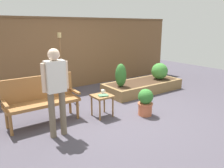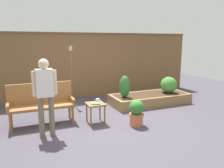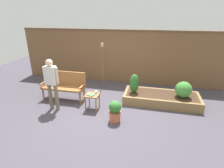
{
  "view_description": "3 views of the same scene",
  "coord_description": "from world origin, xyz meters",
  "px_view_note": "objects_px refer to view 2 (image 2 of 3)",
  "views": [
    {
      "loc": [
        -2.78,
        -3.75,
        1.92
      ],
      "look_at": [
        0.14,
        0.31,
        0.61
      ],
      "focal_mm": 35.94,
      "sensor_mm": 36.0,
      "label": 1
    },
    {
      "loc": [
        -1.82,
        -4.55,
        1.89
      ],
      "look_at": [
        0.47,
        0.9,
        0.72
      ],
      "focal_mm": 35.15,
      "sensor_mm": 36.0,
      "label": 2
    },
    {
      "loc": [
        1.38,
        -4.49,
        2.72
      ],
      "look_at": [
        0.2,
        0.58,
        0.67
      ],
      "focal_mm": 28.58,
      "sensor_mm": 36.0,
      "label": 3
    }
  ],
  "objects_px": {
    "tiki_torch": "(71,65)",
    "book_on_table": "(96,104)",
    "potted_boxwood": "(136,112)",
    "side_table": "(95,107)",
    "person_by_bench": "(45,91)",
    "garden_bench": "(41,101)",
    "cup_on_table": "(98,100)",
    "shrub_far_corner": "(169,85)",
    "shrub_near_bench": "(125,87)"
  },
  "relations": [
    {
      "from": "garden_bench",
      "to": "shrub_far_corner",
      "type": "height_order",
      "value": "garden_bench"
    },
    {
      "from": "side_table",
      "to": "potted_boxwood",
      "type": "bearing_deg",
      "value": -31.62
    },
    {
      "from": "potted_boxwood",
      "to": "shrub_near_bench",
      "type": "relative_size",
      "value": 0.94
    },
    {
      "from": "side_table",
      "to": "shrub_far_corner",
      "type": "bearing_deg",
      "value": 17.36
    },
    {
      "from": "person_by_bench",
      "to": "garden_bench",
      "type": "bearing_deg",
      "value": 92.28
    },
    {
      "from": "garden_bench",
      "to": "book_on_table",
      "type": "bearing_deg",
      "value": -25.38
    },
    {
      "from": "cup_on_table",
      "to": "tiki_torch",
      "type": "relative_size",
      "value": 0.06
    },
    {
      "from": "garden_bench",
      "to": "shrub_near_bench",
      "type": "xyz_separation_m",
      "value": [
        2.31,
        0.36,
        0.07
      ]
    },
    {
      "from": "garden_bench",
      "to": "book_on_table",
      "type": "distance_m",
      "value": 1.26
    },
    {
      "from": "cup_on_table",
      "to": "person_by_bench",
      "type": "xyz_separation_m",
      "value": [
        -1.21,
        -0.38,
        0.41
      ]
    },
    {
      "from": "side_table",
      "to": "book_on_table",
      "type": "bearing_deg",
      "value": -101.98
    },
    {
      "from": "shrub_far_corner",
      "to": "person_by_bench",
      "type": "relative_size",
      "value": 0.32
    },
    {
      "from": "shrub_near_bench",
      "to": "person_by_bench",
      "type": "xyz_separation_m",
      "value": [
        -2.27,
        -1.12,
        0.32
      ]
    },
    {
      "from": "potted_boxwood",
      "to": "side_table",
      "type": "bearing_deg",
      "value": 148.38
    },
    {
      "from": "side_table",
      "to": "shrub_near_bench",
      "type": "bearing_deg",
      "value": 35.9
    },
    {
      "from": "garden_bench",
      "to": "shrub_far_corner",
      "type": "distance_m",
      "value": 3.84
    },
    {
      "from": "potted_boxwood",
      "to": "tiki_torch",
      "type": "distance_m",
      "value": 2.58
    },
    {
      "from": "cup_on_table",
      "to": "shrub_near_bench",
      "type": "relative_size",
      "value": 0.17
    },
    {
      "from": "potted_boxwood",
      "to": "person_by_bench",
      "type": "height_order",
      "value": "person_by_bench"
    },
    {
      "from": "book_on_table",
      "to": "tiki_torch",
      "type": "distance_m",
      "value": 1.93
    },
    {
      "from": "potted_boxwood",
      "to": "person_by_bench",
      "type": "relative_size",
      "value": 0.38
    },
    {
      "from": "cup_on_table",
      "to": "potted_boxwood",
      "type": "bearing_deg",
      "value": -39.71
    },
    {
      "from": "cup_on_table",
      "to": "tiki_torch",
      "type": "height_order",
      "value": "tiki_torch"
    },
    {
      "from": "potted_boxwood",
      "to": "tiki_torch",
      "type": "bearing_deg",
      "value": 113.53
    },
    {
      "from": "side_table",
      "to": "tiki_torch",
      "type": "height_order",
      "value": "tiki_torch"
    },
    {
      "from": "garden_bench",
      "to": "shrub_far_corner",
      "type": "xyz_separation_m",
      "value": [
        3.82,
        0.36,
        0.01
      ]
    },
    {
      "from": "tiki_torch",
      "to": "shrub_far_corner",
      "type": "bearing_deg",
      "value": -17.45
    },
    {
      "from": "book_on_table",
      "to": "person_by_bench",
      "type": "xyz_separation_m",
      "value": [
        -1.11,
        -0.22,
        0.44
      ]
    },
    {
      "from": "side_table",
      "to": "tiki_torch",
      "type": "bearing_deg",
      "value": 95.39
    },
    {
      "from": "side_table",
      "to": "person_by_bench",
      "type": "height_order",
      "value": "person_by_bench"
    },
    {
      "from": "shrub_far_corner",
      "to": "shrub_near_bench",
      "type": "bearing_deg",
      "value": 180.0
    },
    {
      "from": "side_table",
      "to": "shrub_near_bench",
      "type": "height_order",
      "value": "shrub_near_bench"
    },
    {
      "from": "person_by_bench",
      "to": "tiki_torch",
      "type": "bearing_deg",
      "value": 64.5
    },
    {
      "from": "tiki_torch",
      "to": "book_on_table",
      "type": "bearing_deg",
      "value": -85.23
    },
    {
      "from": "side_table",
      "to": "person_by_bench",
      "type": "relative_size",
      "value": 0.31
    },
    {
      "from": "garden_bench",
      "to": "cup_on_table",
      "type": "xyz_separation_m",
      "value": [
        1.24,
        -0.38,
        -0.02
      ]
    },
    {
      "from": "cup_on_table",
      "to": "tiki_torch",
      "type": "xyz_separation_m",
      "value": [
        -0.25,
        1.63,
        0.67
      ]
    },
    {
      "from": "side_table",
      "to": "shrub_far_corner",
      "type": "height_order",
      "value": "shrub_far_corner"
    },
    {
      "from": "garden_bench",
      "to": "book_on_table",
      "type": "height_order",
      "value": "garden_bench"
    },
    {
      "from": "cup_on_table",
      "to": "person_by_bench",
      "type": "height_order",
      "value": "person_by_bench"
    },
    {
      "from": "book_on_table",
      "to": "potted_boxwood",
      "type": "xyz_separation_m",
      "value": [
        0.82,
        -0.43,
        -0.18
      ]
    },
    {
      "from": "garden_bench",
      "to": "side_table",
      "type": "distance_m",
      "value": 1.25
    },
    {
      "from": "garden_bench",
      "to": "book_on_table",
      "type": "relative_size",
      "value": 7.19
    },
    {
      "from": "potted_boxwood",
      "to": "tiki_torch",
      "type": "xyz_separation_m",
      "value": [
        -0.97,
        2.22,
        0.88
      ]
    },
    {
      "from": "garden_bench",
      "to": "tiki_torch",
      "type": "distance_m",
      "value": 1.72
    },
    {
      "from": "cup_on_table",
      "to": "shrub_far_corner",
      "type": "height_order",
      "value": "shrub_far_corner"
    },
    {
      "from": "potted_boxwood",
      "to": "shrub_near_bench",
      "type": "xyz_separation_m",
      "value": [
        0.35,
        1.33,
        0.3
      ]
    },
    {
      "from": "garden_bench",
      "to": "potted_boxwood",
      "type": "bearing_deg",
      "value": -26.42
    },
    {
      "from": "book_on_table",
      "to": "cup_on_table",
      "type": "bearing_deg",
      "value": 78.03
    },
    {
      "from": "side_table",
      "to": "book_on_table",
      "type": "height_order",
      "value": "book_on_table"
    }
  ]
}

